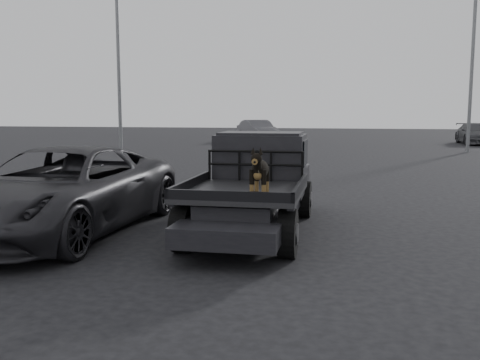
% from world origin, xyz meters
% --- Properties ---
extents(ground, '(120.00, 120.00, 0.00)m').
position_xyz_m(ground, '(0.00, 0.00, 0.00)').
color(ground, black).
rests_on(ground, ground).
extents(flatbed_ute, '(2.00, 5.40, 0.92)m').
position_xyz_m(flatbed_ute, '(0.03, 2.14, 0.46)').
color(flatbed_ute, black).
rests_on(flatbed_ute, ground).
extents(ute_cab, '(1.72, 1.30, 0.88)m').
position_xyz_m(ute_cab, '(0.03, 3.09, 1.36)').
color(ute_cab, black).
rests_on(ute_cab, flatbed_ute).
extents(headache_rack, '(1.80, 0.08, 0.55)m').
position_xyz_m(headache_rack, '(0.03, 2.34, 1.20)').
color(headache_rack, black).
rests_on(headache_rack, flatbed_ute).
extents(dog, '(0.32, 0.60, 0.74)m').
position_xyz_m(dog, '(0.43, 0.40, 1.29)').
color(dog, black).
rests_on(dog, flatbed_ute).
extents(parked_suv, '(2.81, 5.74, 1.57)m').
position_xyz_m(parked_suv, '(-3.37, 1.31, 0.78)').
color(parked_suv, '#29292D').
rests_on(parked_suv, ground).
extents(distant_car_a, '(3.79, 4.87, 1.55)m').
position_xyz_m(distant_car_a, '(-4.54, 30.37, 0.77)').
color(distant_car_a, '#515055').
rests_on(distant_car_a, ground).
extents(distant_car_b, '(1.97, 4.79, 1.39)m').
position_xyz_m(distant_car_b, '(10.07, 30.28, 0.69)').
color(distant_car_b, '#46464A').
rests_on(distant_car_b, ground).
extents(floodlight_mid, '(1.08, 0.28, 13.08)m').
position_xyz_m(floodlight_mid, '(8.06, 22.85, 7.14)').
color(floodlight_mid, slate).
rests_on(floodlight_mid, ground).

